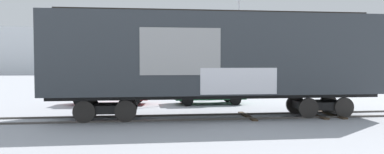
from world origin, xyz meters
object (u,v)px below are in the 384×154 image
at_px(freight_car, 217,56).
at_px(parked_car_green, 207,91).
at_px(parked_car_red, 109,90).
at_px(flagpole, 236,16).

relative_size(freight_car, parked_car_green, 3.56).
height_order(freight_car, parked_car_red, freight_car).
relative_size(freight_car, parked_car_red, 3.10).
bearing_deg(freight_car, parked_car_red, 132.21).
bearing_deg(parked_car_green, freight_car, -95.73).
bearing_deg(parked_car_red, flagpole, 20.71).
height_order(flagpole, parked_car_red, flagpole).
height_order(parked_car_red, parked_car_green, parked_car_red).
xyz_separation_m(flagpole, parked_car_red, (-8.59, -3.25, -4.90)).
distance_m(freight_car, flagpole, 10.11).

